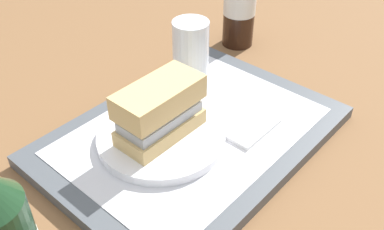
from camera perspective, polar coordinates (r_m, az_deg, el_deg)
The scene contains 7 objects.
ground_plane at distance 0.69m, azimuth 0.00°, elevation -3.27°, with size 3.00×3.00×0.00m, color brown.
tray at distance 0.69m, azimuth 0.00°, elevation -2.64°, with size 0.44×0.32×0.02m, color #4C5156.
placemat at distance 0.68m, azimuth 0.00°, elevation -1.96°, with size 0.38×0.27×0.00m, color silver.
plate at distance 0.66m, azimuth -3.98°, elevation -2.85°, with size 0.19×0.19×0.01m, color white.
sandwich at distance 0.63m, azimuth -3.96°, elevation 0.78°, with size 0.13×0.06×0.08m.
beer_glass at distance 0.73m, azimuth -0.16°, elevation 8.13°, with size 0.06×0.06×0.12m.
napkin_folded at distance 0.69m, azimuth 7.01°, elevation -1.28°, with size 0.09×0.07×0.01m, color white.
Camera 1 is at (-0.39, -0.35, 0.45)m, focal length 41.40 mm.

